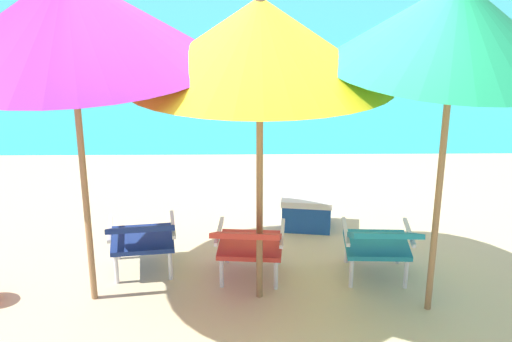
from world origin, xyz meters
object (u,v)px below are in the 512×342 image
object	(u,v)px
beach_umbrella_left	(69,18)
cooler_box	(307,212)
lounge_chair_right	(380,241)
beach_umbrella_center	(260,43)
lounge_chair_center	(249,241)
beach_umbrella_right	(455,24)
lounge_chair_left	(142,235)

from	to	relation	value
beach_umbrella_left	cooler_box	distance (m)	2.99
lounge_chair_right	beach_umbrella_center	distance (m)	1.91
lounge_chair_right	beach_umbrella_left	world-z (taller)	beach_umbrella_left
beach_umbrella_center	lounge_chair_center	bearing A→B (deg)	115.97
beach_umbrella_left	beach_umbrella_right	bearing A→B (deg)	-3.97
lounge_chair_left	beach_umbrella_right	distance (m)	2.92
lounge_chair_center	beach_umbrella_left	bearing A→B (deg)	-171.64
beach_umbrella_center	cooler_box	xyz separation A→B (m)	(0.47, 1.25, -1.88)
lounge_chair_center	lounge_chair_right	distance (m)	1.05
lounge_chair_center	beach_umbrella_right	xyz separation A→B (m)	(1.38, -0.36, 1.80)
beach_umbrella_right	lounge_chair_left	bearing A→B (deg)	167.97
lounge_chair_right	beach_umbrella_right	size ratio (longest dim) A/B	0.35
beach_umbrella_left	cooler_box	world-z (taller)	beach_umbrella_left
lounge_chair_left	beach_umbrella_right	xyz separation A→B (m)	(2.25, -0.48, 1.80)
beach_umbrella_center	beach_umbrella_right	world-z (taller)	beach_umbrella_right
beach_umbrella_center	beach_umbrella_right	size ratio (longest dim) A/B	0.95
lounge_chair_right	beach_umbrella_center	bearing A→B (deg)	-170.50
lounge_chair_center	lounge_chair_right	xyz separation A→B (m)	(1.05, -0.01, 0.00)
cooler_box	beach_umbrella_center	bearing A→B (deg)	-110.59
lounge_chair_left	lounge_chair_center	bearing A→B (deg)	-7.80
beach_umbrella_center	lounge_chair_right	bearing A→B (deg)	9.50
lounge_chair_left	lounge_chair_right	xyz separation A→B (m)	(1.92, -0.13, 0.00)
lounge_chair_center	cooler_box	distance (m)	1.23
beach_umbrella_left	beach_umbrella_right	distance (m)	2.62
lounge_chair_right	beach_umbrella_left	bearing A→B (deg)	-175.62
beach_umbrella_left	beach_umbrella_center	xyz separation A→B (m)	(1.31, 0.01, -0.18)
beach_umbrella_left	beach_umbrella_center	bearing A→B (deg)	0.55
lounge_chair_left	beach_umbrella_left	distance (m)	1.87
beach_umbrella_left	beach_umbrella_right	xyz separation A→B (m)	(2.61, -0.18, -0.01)
cooler_box	beach_umbrella_left	bearing A→B (deg)	-144.69
lounge_chair_center	beach_umbrella_center	distance (m)	1.65
lounge_chair_center	beach_umbrella_left	size ratio (longest dim) A/B	0.31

